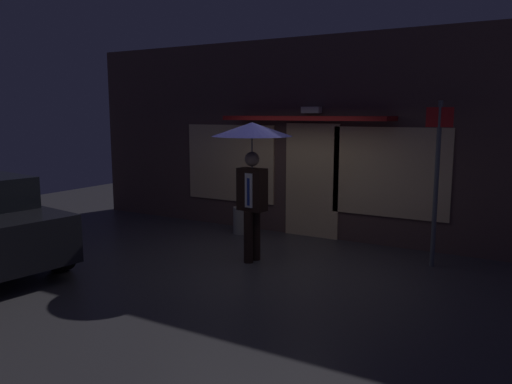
% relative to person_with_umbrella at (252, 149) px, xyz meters
% --- Properties ---
extents(ground_plane, '(18.00, 18.00, 0.00)m').
position_rel_person_with_umbrella_xyz_m(ground_plane, '(0.15, -0.16, -1.84)').
color(ground_plane, '#423F44').
extents(building_facade, '(10.77, 1.00, 3.82)m').
position_rel_person_with_umbrella_xyz_m(building_facade, '(0.14, 2.18, 0.06)').
color(building_facade, brown).
rests_on(building_facade, ground).
extents(person_with_umbrella, '(1.28, 1.28, 2.25)m').
position_rel_person_with_umbrella_xyz_m(person_with_umbrella, '(0.00, 0.00, 0.00)').
color(person_with_umbrella, black).
rests_on(person_with_umbrella, ground).
extents(street_sign_post, '(0.40, 0.07, 2.58)m').
position_rel_person_with_umbrella_xyz_m(street_sign_post, '(2.59, 1.20, -0.38)').
color(street_sign_post, '#595B60').
rests_on(street_sign_post, ground).
extents(sidewalk_bollard, '(0.29, 0.29, 0.54)m').
position_rel_person_with_umbrella_xyz_m(sidewalk_bollard, '(-1.17, 1.51, -1.57)').
color(sidewalk_bollard, '#9E998E').
rests_on(sidewalk_bollard, ground).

